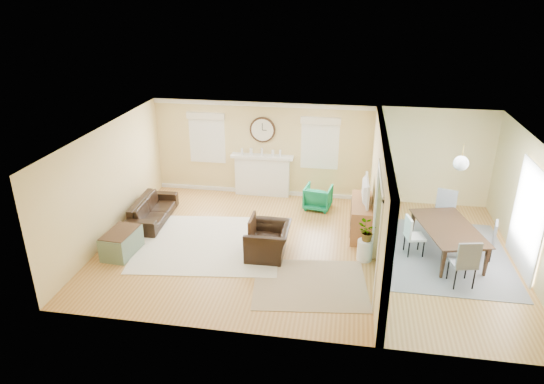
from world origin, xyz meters
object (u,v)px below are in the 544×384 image
object	(u,v)px
green_chair	(318,197)
credenza	(361,217)
dining_table	(448,241)
eames_chair	(268,241)
sofa	(153,210)

from	to	relation	value
green_chair	credenza	bearing A→B (deg)	140.97
green_chair	dining_table	xyz separation A→B (m)	(2.96, -1.97, 0.03)
eames_chair	dining_table	bearing A→B (deg)	98.12
eames_chair	credenza	world-z (taller)	credenza
dining_table	credenza	bearing A→B (deg)	54.30
eames_chair	credenza	distance (m)	2.40
credenza	dining_table	bearing A→B (deg)	-21.94
credenza	eames_chair	bearing A→B (deg)	-145.32
green_chair	sofa	bearing A→B (deg)	28.06
sofa	eames_chair	distance (m)	3.35
eames_chair	dining_table	size ratio (longest dim) A/B	0.54
credenza	dining_table	world-z (taller)	credenza
eames_chair	sofa	bearing A→B (deg)	-112.13
sofa	eames_chair	world-z (taller)	eames_chair
eames_chair	dining_table	distance (m)	3.88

